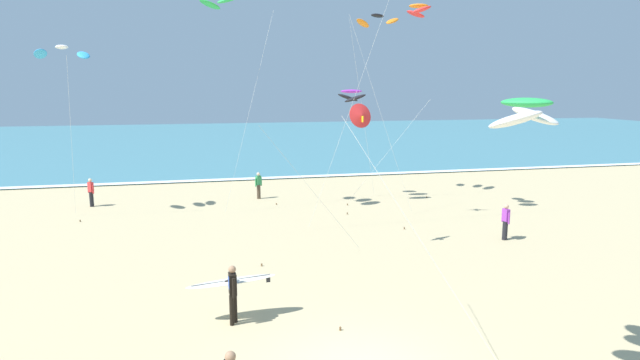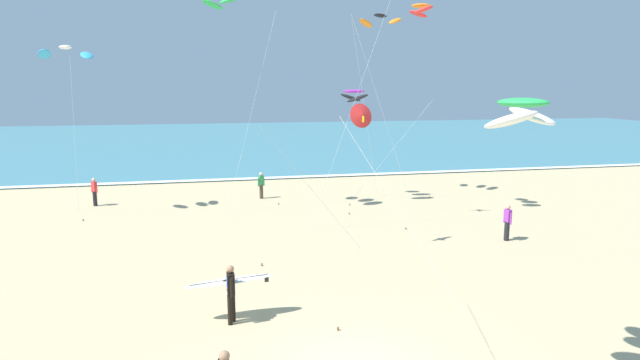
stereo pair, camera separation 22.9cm
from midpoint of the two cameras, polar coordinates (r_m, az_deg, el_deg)
The scene contains 13 objects.
ocean_water at distance 67.39m, azimuth -9.44°, elevation 4.39°, with size 160.00×60.00×0.08m, color teal.
shoreline_foam at distance 37.99m, azimuth -7.14°, elevation 0.18°, with size 160.00×0.85×0.01m, color white.
surfer_trailing at distance 15.25m, azimuth -9.32°, elevation -11.27°, with size 2.56×0.95×1.71m.
kite_arc_amber_near at distance 27.32m, azimuth 11.15°, elevation 17.68°, with size 4.05×2.34×10.58m.
kite_delta_scarlet_mid at distance 20.64m, azimuth 4.82°, elevation 6.93°, with size 4.67×1.41×5.97m.
kite_arc_golden_far at distance 27.66m, azimuth -10.49°, elevation 18.67°, with size 4.02×2.84×11.13m.
kite_arc_emerald_high at distance 11.60m, azimuth 21.66°, elevation 6.77°, with size 4.26×4.51×6.36m.
kite_arc_ivory_low at distance 29.42m, azimuth -25.75°, elevation 12.40°, with size 2.76×2.48×8.61m.
kite_arc_violet_close at distance 30.08m, azimuth 3.96°, elevation 9.13°, with size 5.41×2.60×6.44m.
kite_arc_charcoal_outer at distance 31.81m, azimuth 6.79°, elevation 16.89°, with size 3.64×3.53×10.74m.
bystander_purple_top at distance 24.11m, azimuth 19.98°, elevation -4.35°, with size 0.22×0.50×1.59m.
bystander_red_top at distance 31.77m, azimuth -23.16°, elevation -1.18°, with size 0.38×0.38×1.59m.
bystander_green_top at distance 31.34m, azimuth -6.22°, elevation -0.56°, with size 0.43×0.33×1.59m.
Camera 2 is at (-3.14, -10.74, 6.57)m, focal length 29.38 mm.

